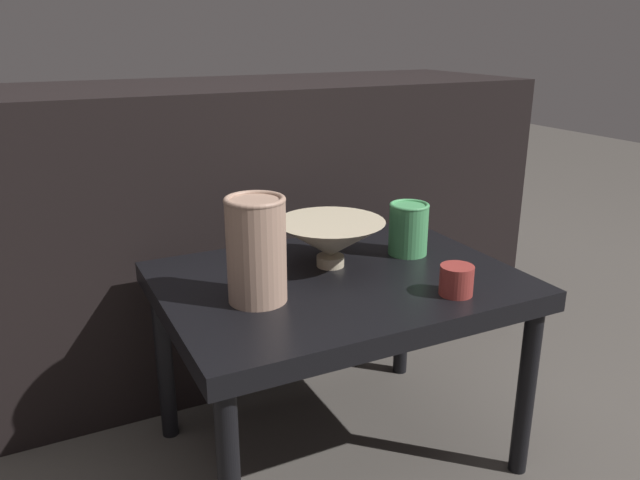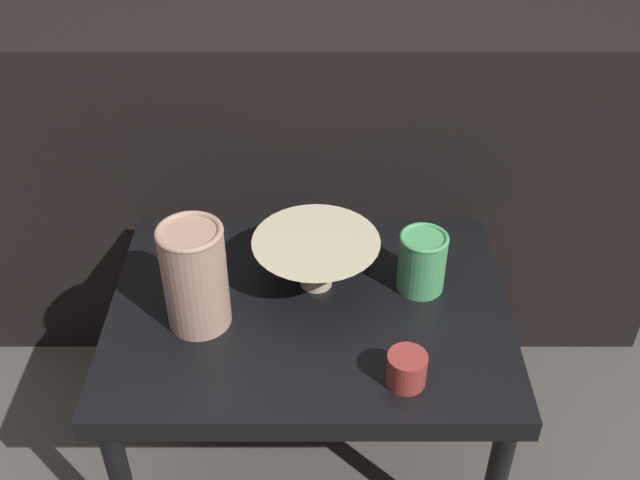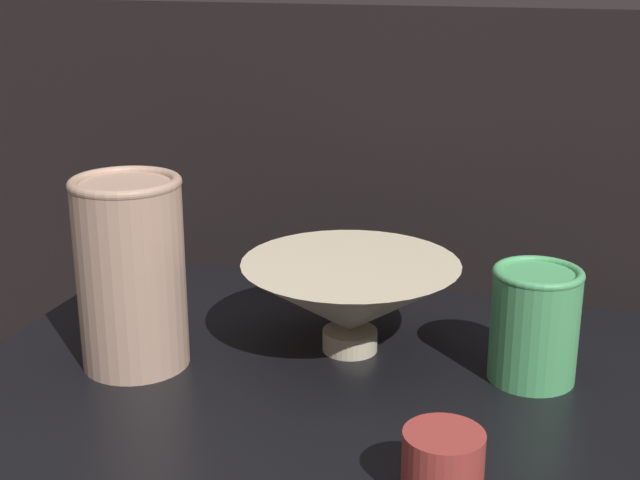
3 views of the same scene
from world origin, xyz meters
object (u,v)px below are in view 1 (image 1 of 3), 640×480
(bowl, at_px, (330,239))
(vase_textured_left, at_px, (256,248))
(vase_colorful_right, at_px, (408,228))
(cup, at_px, (456,280))

(bowl, distance_m, vase_textured_left, 0.22)
(bowl, height_order, vase_textured_left, vase_textured_left)
(bowl, distance_m, vase_colorful_right, 0.18)
(vase_colorful_right, xyz_separation_m, cup, (-0.04, -0.22, -0.03))
(cup, bearing_deg, vase_textured_left, 157.65)
(bowl, relative_size, cup, 3.58)
(bowl, bearing_deg, vase_textured_left, -154.16)
(vase_textured_left, relative_size, vase_colorful_right, 1.70)
(bowl, bearing_deg, vase_colorful_right, -2.44)
(bowl, xyz_separation_m, cup, (0.14, -0.23, -0.03))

